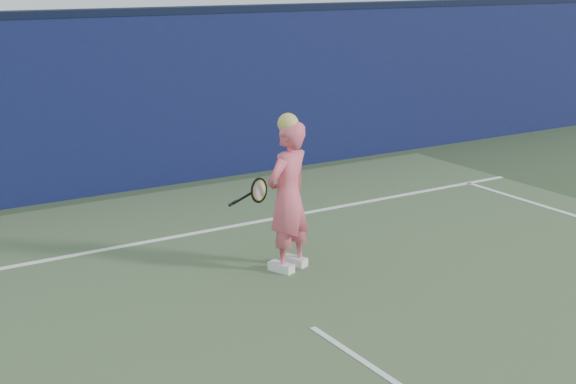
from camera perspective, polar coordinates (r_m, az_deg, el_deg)
ground at (r=6.60m, az=6.65°, el=-12.77°), size 80.00×80.00×0.00m
backstop_wall at (r=11.76m, az=-13.19°, el=5.97°), size 24.00×0.40×2.50m
wall_cap at (r=11.63m, az=-13.59°, el=12.29°), size 24.00×0.42×0.10m
player at (r=8.45m, az=0.00°, el=-0.27°), size 0.69×0.58×1.70m
racket at (r=8.68m, az=-2.22°, el=0.05°), size 0.53×0.15×0.28m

